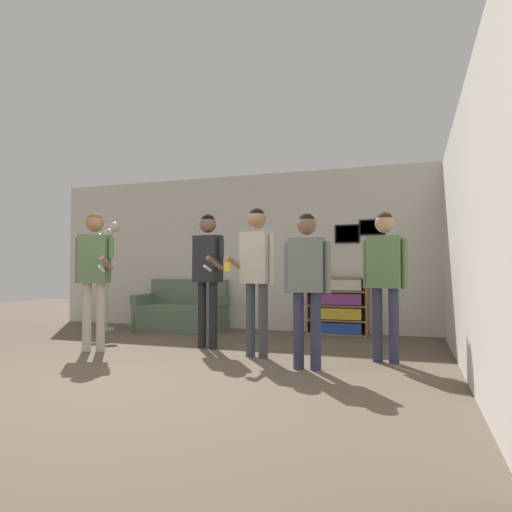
{
  "coord_description": "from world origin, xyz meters",
  "views": [
    {
      "loc": [
        2.45,
        -3.47,
        1.01
      ],
      "look_at": [
        0.57,
        2.01,
        1.2
      ],
      "focal_mm": 32.0,
      "sensor_mm": 36.0,
      "label": 1
    }
  ],
  "objects_px": {
    "person_player_foreground_left": "(94,265)",
    "person_player_foreground_center": "(208,265)",
    "drinking_cup": "(328,274)",
    "floor_lamp": "(108,248)",
    "bookshelf": "(337,306)",
    "person_watcher_holding_cup": "(257,264)",
    "person_spectator_near_bookshelf": "(307,274)",
    "bottle_on_floor": "(133,326)",
    "couch": "(181,313)",
    "person_spectator_far_right": "(385,270)"
  },
  "relations": [
    {
      "from": "bottle_on_floor",
      "to": "floor_lamp",
      "type": "bearing_deg",
      "value": 165.7
    },
    {
      "from": "couch",
      "to": "floor_lamp",
      "type": "xyz_separation_m",
      "value": [
        -1.14,
        -0.53,
        1.12
      ]
    },
    {
      "from": "person_player_foreground_center",
      "to": "person_watcher_holding_cup",
      "type": "distance_m",
      "value": 0.89
    },
    {
      "from": "bookshelf",
      "to": "person_spectator_far_right",
      "type": "distance_m",
      "value": 2.3
    },
    {
      "from": "person_player_foreground_left",
      "to": "person_player_foreground_center",
      "type": "distance_m",
      "value": 1.43
    },
    {
      "from": "person_watcher_holding_cup",
      "to": "drinking_cup",
      "type": "height_order",
      "value": "person_watcher_holding_cup"
    },
    {
      "from": "floor_lamp",
      "to": "person_watcher_holding_cup",
      "type": "bearing_deg",
      "value": -24.87
    },
    {
      "from": "floor_lamp",
      "to": "person_player_foreground_left",
      "type": "xyz_separation_m",
      "value": [
        1.15,
        -1.79,
        -0.33
      ]
    },
    {
      "from": "couch",
      "to": "person_watcher_holding_cup",
      "type": "relative_size",
      "value": 0.88
    },
    {
      "from": "person_watcher_holding_cup",
      "to": "floor_lamp",
      "type": "bearing_deg",
      "value": 155.13
    },
    {
      "from": "person_player_foreground_center",
      "to": "bottle_on_floor",
      "type": "distance_m",
      "value": 2.24
    },
    {
      "from": "person_player_foreground_center",
      "to": "person_watcher_holding_cup",
      "type": "xyz_separation_m",
      "value": [
        0.81,
        -0.37,
        -0.0
      ]
    },
    {
      "from": "couch",
      "to": "person_spectator_far_right",
      "type": "distance_m",
      "value": 4.05
    },
    {
      "from": "person_player_foreground_left",
      "to": "person_watcher_holding_cup",
      "type": "bearing_deg",
      "value": 8.02
    },
    {
      "from": "couch",
      "to": "person_player_foreground_center",
      "type": "bearing_deg",
      "value": -52.46
    },
    {
      "from": "person_watcher_holding_cup",
      "to": "drinking_cup",
      "type": "bearing_deg",
      "value": 78.34
    },
    {
      "from": "person_watcher_holding_cup",
      "to": "drinking_cup",
      "type": "relative_size",
      "value": 14.71
    },
    {
      "from": "person_player_foreground_center",
      "to": "bookshelf",
      "type": "bearing_deg",
      "value": 52.86
    },
    {
      "from": "person_spectator_near_bookshelf",
      "to": "bottle_on_floor",
      "type": "height_order",
      "value": "person_spectator_near_bookshelf"
    },
    {
      "from": "bookshelf",
      "to": "person_player_foreground_center",
      "type": "bearing_deg",
      "value": -127.14
    },
    {
      "from": "floor_lamp",
      "to": "bookshelf",
      "type": "bearing_deg",
      "value": 10.82
    },
    {
      "from": "person_player_foreground_center",
      "to": "person_watcher_holding_cup",
      "type": "height_order",
      "value": "person_player_foreground_center"
    },
    {
      "from": "floor_lamp",
      "to": "person_player_foreground_center",
      "type": "height_order",
      "value": "floor_lamp"
    },
    {
      "from": "person_spectator_near_bookshelf",
      "to": "person_spectator_far_right",
      "type": "distance_m",
      "value": 0.98
    },
    {
      "from": "couch",
      "to": "bookshelf",
      "type": "xyz_separation_m",
      "value": [
        2.68,
        0.2,
        0.17
      ]
    },
    {
      "from": "person_player_foreground_left",
      "to": "person_player_foreground_center",
      "type": "bearing_deg",
      "value": 27.55
    },
    {
      "from": "couch",
      "to": "person_watcher_holding_cup",
      "type": "distance_m",
      "value": 3.01
    },
    {
      "from": "couch",
      "to": "person_watcher_holding_cup",
      "type": "xyz_separation_m",
      "value": [
        2.08,
        -2.02,
        0.8
      ]
    },
    {
      "from": "person_spectator_near_bookshelf",
      "to": "bottle_on_floor",
      "type": "xyz_separation_m",
      "value": [
        -3.29,
        1.79,
        -0.87
      ]
    },
    {
      "from": "couch",
      "to": "bottle_on_floor",
      "type": "xyz_separation_m",
      "value": [
        -0.5,
        -0.69,
        -0.18
      ]
    },
    {
      "from": "couch",
      "to": "bookshelf",
      "type": "distance_m",
      "value": 2.69
    },
    {
      "from": "person_spectator_near_bookshelf",
      "to": "bottle_on_floor",
      "type": "distance_m",
      "value": 3.84
    },
    {
      "from": "person_player_foreground_left",
      "to": "bookshelf",
      "type": "bearing_deg",
      "value": 43.28
    },
    {
      "from": "drinking_cup",
      "to": "person_player_foreground_center",
      "type": "bearing_deg",
      "value": -124.29
    },
    {
      "from": "person_watcher_holding_cup",
      "to": "couch",
      "type": "bearing_deg",
      "value": 135.75
    },
    {
      "from": "person_player_foreground_left",
      "to": "drinking_cup",
      "type": "distance_m",
      "value": 3.57
    },
    {
      "from": "floor_lamp",
      "to": "person_player_foreground_center",
      "type": "distance_m",
      "value": 2.68
    },
    {
      "from": "bottle_on_floor",
      "to": "person_player_foreground_left",
      "type": "bearing_deg",
      "value": -72.6
    },
    {
      "from": "floor_lamp",
      "to": "person_player_foreground_center",
      "type": "xyz_separation_m",
      "value": [
        2.42,
        -1.12,
        -0.32
      ]
    },
    {
      "from": "bookshelf",
      "to": "bottle_on_floor",
      "type": "height_order",
      "value": "bookshelf"
    },
    {
      "from": "person_spectator_near_bookshelf",
      "to": "bookshelf",
      "type": "bearing_deg",
      "value": 92.31
    },
    {
      "from": "person_player_foreground_left",
      "to": "couch",
      "type": "bearing_deg",
      "value": 90.11
    },
    {
      "from": "bookshelf",
      "to": "bottle_on_floor",
      "type": "relative_size",
      "value": 3.29
    },
    {
      "from": "person_player_foreground_center",
      "to": "person_spectator_near_bookshelf",
      "type": "bearing_deg",
      "value": -28.76
    },
    {
      "from": "person_watcher_holding_cup",
      "to": "drinking_cup",
      "type": "distance_m",
      "value": 2.27
    },
    {
      "from": "person_spectator_far_right",
      "to": "person_watcher_holding_cup",
      "type": "bearing_deg",
      "value": -173.37
    },
    {
      "from": "person_player_foreground_left",
      "to": "bottle_on_floor",
      "type": "xyz_separation_m",
      "value": [
        -0.51,
        1.62,
        -0.97
      ]
    },
    {
      "from": "person_player_foreground_left",
      "to": "drinking_cup",
      "type": "bearing_deg",
      "value": 44.82
    },
    {
      "from": "person_player_foreground_left",
      "to": "person_spectator_near_bookshelf",
      "type": "height_order",
      "value": "person_player_foreground_left"
    },
    {
      "from": "floor_lamp",
      "to": "person_watcher_holding_cup",
      "type": "relative_size",
      "value": 1.06
    }
  ]
}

